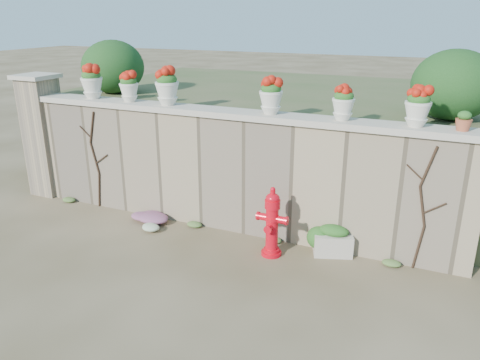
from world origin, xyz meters
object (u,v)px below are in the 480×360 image
at_px(fire_hydrant, 272,222).
at_px(urn_pot_0, 92,82).
at_px(planter_box, 333,241).
at_px(terracotta_pot, 464,122).

bearing_deg(fire_hydrant, urn_pot_0, 170.35).
relative_size(planter_box, terracotta_pot, 2.58).
height_order(planter_box, terracotta_pot, terracotta_pot).
height_order(urn_pot_0, terracotta_pot, urn_pot_0).
relative_size(planter_box, urn_pot_0, 1.08).
distance_m(fire_hydrant, terracotta_pot, 3.05).
height_order(fire_hydrant, terracotta_pot, terracotta_pot).
relative_size(urn_pot_0, terracotta_pot, 2.39).
height_order(fire_hydrant, planter_box, fire_hydrant).
relative_size(fire_hydrant, planter_box, 1.67).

